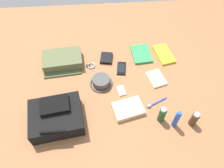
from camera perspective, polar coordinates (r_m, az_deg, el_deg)
The scene contains 16 objects.
ground_plane at distance 1.67m, azimuth -0.00°, elevation -1.04°, with size 2.64×2.02×0.02m, color #905F3A.
backpack at distance 1.51m, azimuth -13.84°, elevation -7.98°, with size 0.37×0.32×0.14m.
toiletry_pouch at distance 1.81m, azimuth -12.31°, elevation 5.81°, with size 0.31×0.25×0.08m.
bucket_hat at distance 1.65m, azimuth -2.74°, elevation 0.57°, with size 0.17×0.17×0.06m.
cologne_bottle at distance 1.55m, azimuth 19.95°, elevation -8.29°, with size 0.05×0.05×0.13m.
deodorant_spray at distance 1.49m, azimuth 15.88°, elevation -8.53°, with size 0.03×0.03×0.17m.
shampoo_bottle at distance 1.50m, azimuth 12.46°, elevation -7.52°, with size 0.04×0.04×0.14m.
paperback_novel at distance 1.89m, azimuth 12.90°, elevation 7.30°, with size 0.16×0.23×0.02m.
travel_guidebook at distance 1.87m, azimuth 7.36°, elevation 7.50°, with size 0.16×0.21×0.02m.
cell_phone at distance 1.76m, azimuth 2.38°, elevation 3.94°, with size 0.08×0.13×0.01m.
media_player at distance 1.63m, azimuth 2.35°, elevation -1.67°, with size 0.07×0.09×0.01m.
wristwatch at distance 1.78m, azimuth -5.35°, elevation 4.60°, with size 0.07×0.06×0.01m.
toothbrush at distance 1.60m, azimuth 10.93°, elevation -4.71°, with size 0.15×0.08×0.02m.
wallet at distance 1.82m, azimuth -1.43°, elevation 6.53°, with size 0.09×0.11×0.02m, color black.
notepad at distance 1.72m, azimuth 11.04°, elevation 1.39°, with size 0.11×0.15×0.02m, color beige.
folded_towel at distance 1.54m, azimuth 4.07°, elevation -6.23°, with size 0.20×0.14×0.04m, color beige.
Camera 1 is at (0.07, 0.94, 1.36)m, focal length 36.38 mm.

